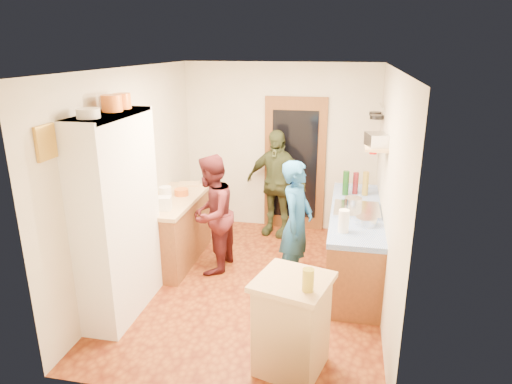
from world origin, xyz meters
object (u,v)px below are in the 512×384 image
(person_hob, at_px, (298,225))
(person_left, at_px, (215,214))
(hutch_body, at_px, (118,217))
(island_base, at_px, (292,327))
(person_back, at_px, (276,183))
(right_counter_base, at_px, (354,245))

(person_hob, xyz_separation_m, person_left, (-1.09, 0.17, -0.01))
(person_left, bearing_deg, hutch_body, -27.18)
(hutch_body, distance_m, island_base, 2.15)
(island_base, xyz_separation_m, person_hob, (-0.13, 1.58, 0.35))
(person_hob, relative_size, person_back, 0.95)
(person_left, relative_size, person_back, 0.94)
(hutch_body, distance_m, right_counter_base, 2.90)
(right_counter_base, distance_m, person_back, 1.70)
(right_counter_base, relative_size, person_hob, 1.41)
(hutch_body, bearing_deg, person_hob, 27.61)
(island_base, relative_size, person_hob, 0.55)
(person_hob, relative_size, person_left, 1.01)
(right_counter_base, bearing_deg, person_back, 135.92)
(island_base, bearing_deg, right_counter_base, 74.01)
(island_base, relative_size, person_back, 0.52)
(hutch_body, height_order, right_counter_base, hutch_body)
(island_base, bearing_deg, person_back, 101.66)
(hutch_body, relative_size, right_counter_base, 1.00)
(right_counter_base, relative_size, person_back, 1.33)
(hutch_body, xyz_separation_m, person_left, (0.72, 1.12, -0.33))
(island_base, distance_m, person_back, 3.16)
(hutch_body, bearing_deg, person_left, 57.27)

